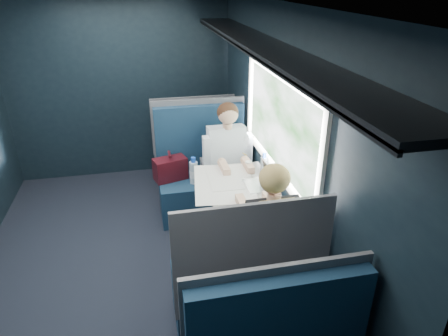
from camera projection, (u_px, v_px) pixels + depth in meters
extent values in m
cube|color=black|center=(131.00, 268.00, 3.76)|extent=(2.80, 4.20, 0.01)
cube|color=black|center=(285.00, 142.00, 3.53)|extent=(0.10, 4.20, 2.30)
cube|color=black|center=(121.00, 89.00, 5.15)|extent=(2.80, 0.10, 2.30)
cube|color=white|center=(281.00, 75.00, 3.26)|extent=(0.03, 1.84, 0.07)
cube|color=white|center=(275.00, 169.00, 3.63)|extent=(0.03, 1.84, 0.07)
cube|color=white|center=(322.00, 168.00, 2.66)|extent=(0.03, 0.07, 0.78)
cube|color=white|center=(251.00, 97.00, 4.22)|extent=(0.03, 0.07, 0.78)
cube|color=black|center=(264.00, 46.00, 3.12)|extent=(0.36, 4.10, 0.04)
cube|color=black|center=(243.00, 50.00, 3.10)|extent=(0.02, 4.10, 0.03)
cube|color=red|center=(283.00, 57.00, 3.19)|extent=(0.01, 0.10, 0.12)
cylinder|color=#54565E|center=(222.00, 225.00, 3.77)|extent=(0.08, 0.08, 0.70)
cube|color=#B4B3AF|center=(241.00, 189.00, 3.64)|extent=(0.62, 1.00, 0.04)
cube|color=#0D233B|center=(205.00, 197.00, 4.51)|extent=(1.00, 0.50, 0.45)
cube|color=#0D233B|center=(200.00, 138.00, 4.51)|extent=(1.00, 0.10, 0.75)
cube|color=#54565E|center=(199.00, 134.00, 4.55)|extent=(1.04, 0.03, 0.82)
cube|color=#54565E|center=(205.00, 173.00, 4.32)|extent=(0.06, 0.40, 0.20)
cube|color=#420E16|center=(170.00, 169.00, 4.36)|extent=(0.39, 0.28, 0.25)
cylinder|color=#420E16|center=(169.00, 154.00, 4.28)|extent=(0.07, 0.15, 0.03)
cylinder|color=silver|center=(194.00, 172.00, 4.28)|extent=(0.09, 0.09, 0.25)
cylinder|color=blue|center=(193.00, 160.00, 4.21)|extent=(0.05, 0.05, 0.05)
cube|color=#0D233B|center=(238.00, 294.00, 3.13)|extent=(1.00, 0.50, 0.45)
cube|color=#0D233B|center=(251.00, 256.00, 2.61)|extent=(1.00, 0.10, 0.75)
cube|color=#54565E|center=(253.00, 259.00, 2.55)|extent=(1.04, 0.03, 0.82)
cube|color=#54565E|center=(238.00, 257.00, 3.04)|extent=(0.06, 0.40, 0.20)
cube|color=#0D233B|center=(192.00, 157.00, 5.47)|extent=(1.00, 0.40, 0.45)
cube|color=#0D233B|center=(193.00, 125.00, 5.02)|extent=(1.00, 0.10, 0.66)
cube|color=#54565E|center=(194.00, 125.00, 4.96)|extent=(1.04, 0.03, 0.72)
cube|color=#0D233B|center=(279.00, 328.00, 2.14)|extent=(1.00, 0.10, 0.66)
cube|color=#54565E|center=(276.00, 318.00, 2.18)|extent=(1.04, 0.03, 0.72)
cube|color=black|center=(230.00, 176.00, 4.30)|extent=(0.36, 0.44, 0.16)
cube|color=black|center=(234.00, 210.00, 4.25)|extent=(0.32, 0.12, 0.45)
cube|color=white|center=(227.00, 149.00, 4.33)|extent=(0.40, 0.29, 0.53)
cylinder|color=#D8A88C|center=(228.00, 126.00, 4.17)|extent=(0.10, 0.10, 0.06)
sphere|color=#D8A88C|center=(228.00, 114.00, 4.09)|extent=(0.21, 0.21, 0.21)
sphere|color=#382114|center=(228.00, 112.00, 4.10)|extent=(0.22, 0.22, 0.22)
cube|color=white|center=(207.00, 152.00, 4.25)|extent=(0.09, 0.12, 0.34)
cube|color=white|center=(247.00, 149.00, 4.33)|extent=(0.09, 0.12, 0.34)
cube|color=black|center=(265.00, 247.00, 3.17)|extent=(0.36, 0.44, 0.16)
cube|color=black|center=(257.00, 262.00, 3.48)|extent=(0.32, 0.12, 0.45)
cube|color=black|center=(273.00, 233.00, 2.92)|extent=(0.40, 0.29, 0.53)
cylinder|color=#D8A88C|center=(274.00, 197.00, 2.83)|extent=(0.10, 0.10, 0.06)
sphere|color=#D8A88C|center=(274.00, 179.00, 2.79)|extent=(0.21, 0.21, 0.21)
sphere|color=#A98D4E|center=(275.00, 178.00, 2.77)|extent=(0.22, 0.22, 0.22)
cube|color=black|center=(243.00, 233.00, 2.92)|extent=(0.09, 0.12, 0.34)
cube|color=black|center=(300.00, 226.00, 3.00)|extent=(0.09, 0.12, 0.34)
cube|color=#A98D4E|center=(277.00, 224.00, 2.82)|extent=(0.26, 0.07, 0.36)
cube|color=white|center=(224.00, 183.00, 3.70)|extent=(0.64, 0.84, 0.01)
cube|color=silver|center=(257.00, 185.00, 3.65)|extent=(0.22, 0.29, 0.01)
cube|color=silver|center=(269.00, 174.00, 3.62)|extent=(0.01, 0.29, 0.20)
cube|color=black|center=(268.00, 174.00, 3.62)|extent=(0.01, 0.25, 0.16)
cylinder|color=silver|center=(264.00, 166.00, 3.81)|extent=(0.07, 0.07, 0.19)
cylinder|color=blue|center=(264.00, 155.00, 3.76)|extent=(0.04, 0.04, 0.04)
cylinder|color=white|center=(248.00, 165.00, 3.95)|extent=(0.06, 0.06, 0.08)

